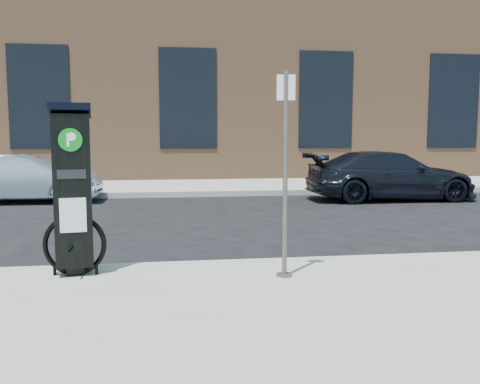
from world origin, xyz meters
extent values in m
plane|color=black|center=(0.00, 0.00, 0.00)|extent=(120.00, 120.00, 0.00)
cube|color=gray|center=(0.00, 14.00, 0.07)|extent=(60.00, 12.00, 0.15)
cube|color=#9E9B93|center=(0.00, -0.02, 0.07)|extent=(60.00, 0.12, 0.16)
cube|color=#9E9B93|center=(0.00, 8.02, 0.07)|extent=(60.00, 0.12, 0.16)
cube|color=#8D5F40|center=(0.00, 17.00, 4.00)|extent=(28.00, 10.00, 8.00)
cube|color=black|center=(-5.00, 11.98, 3.00)|extent=(2.00, 0.06, 3.50)
cube|color=black|center=(0.00, 11.98, 3.00)|extent=(2.00, 0.06, 3.50)
cube|color=black|center=(5.00, 11.98, 3.00)|extent=(2.00, 0.06, 3.50)
cube|color=black|center=(10.00, 11.98, 3.00)|extent=(2.00, 0.06, 3.50)
cube|color=black|center=(-1.75, -0.35, 0.20)|extent=(0.22, 0.22, 0.10)
cube|color=black|center=(-1.75, -0.35, 1.09)|extent=(0.44, 0.40, 1.68)
cube|color=black|center=(-1.75, -0.35, 1.97)|extent=(0.48, 0.44, 0.16)
cylinder|color=#086515|center=(-1.72, -0.52, 1.65)|extent=(0.25, 0.05, 0.25)
cube|color=white|center=(-1.72, -0.52, 1.65)|extent=(0.09, 0.02, 0.14)
cube|color=silver|center=(-1.72, -0.52, 0.84)|extent=(0.28, 0.05, 0.38)
cube|color=black|center=(-1.72, -0.52, 1.29)|extent=(0.30, 0.05, 0.10)
cylinder|color=#554F4B|center=(0.56, -0.78, 0.16)|extent=(0.18, 0.18, 0.03)
cylinder|color=#554F4B|center=(0.56, -0.78, 1.27)|extent=(0.05, 0.05, 2.24)
cube|color=silver|center=(0.56, -0.78, 2.21)|extent=(0.19, 0.07, 0.27)
torus|color=black|center=(-1.74, -0.40, 0.49)|extent=(0.69, 0.07, 0.69)
cylinder|color=black|center=(-1.97, -0.40, 0.22)|extent=(0.03, 0.03, 0.14)
cylinder|color=black|center=(-1.51, -0.40, 0.22)|extent=(0.03, 0.03, 0.14)
imported|color=#96ADBF|center=(-4.34, 7.40, 0.62)|extent=(3.75, 1.36, 1.23)
imported|color=black|center=(5.14, 6.65, 0.65)|extent=(4.48, 1.86, 1.29)
camera|label=1|loc=(-0.68, -6.14, 1.69)|focal=38.00mm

